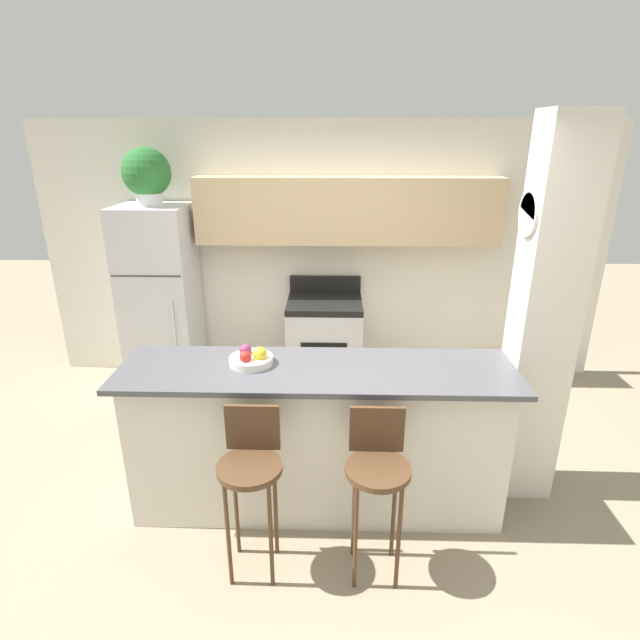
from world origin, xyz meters
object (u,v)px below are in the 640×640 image
(stove_range, at_px, (324,343))
(potted_plant_on_fridge, at_px, (146,174))
(bar_stool_right, at_px, (377,470))
(fruit_bowl, at_px, (251,358))
(refrigerator, at_px, (161,300))
(bar_stool_left, at_px, (251,468))

(stove_range, xyz_separation_m, potted_plant_on_fridge, (-1.59, -0.00, 1.62))
(bar_stool_right, distance_m, fruit_bowl, 1.04)
(refrigerator, bearing_deg, fruit_bowl, -55.72)
(stove_range, bearing_deg, potted_plant_on_fridge, -179.90)
(refrigerator, relative_size, fruit_bowl, 6.50)
(bar_stool_left, distance_m, potted_plant_on_fridge, 2.94)
(refrigerator, distance_m, bar_stool_right, 2.98)
(stove_range, relative_size, fruit_bowl, 3.85)
(bar_stool_left, xyz_separation_m, bar_stool_right, (0.70, 0.00, 0.00))
(fruit_bowl, bearing_deg, potted_plant_on_fridge, 124.28)
(refrigerator, xyz_separation_m, stove_range, (1.59, 0.00, -0.44))
(bar_stool_right, height_order, fruit_bowl, fruit_bowl)
(stove_range, relative_size, bar_stool_right, 1.07)
(bar_stool_left, relative_size, fruit_bowl, 3.62)
(bar_stool_right, height_order, potted_plant_on_fridge, potted_plant_on_fridge)
(bar_stool_left, bearing_deg, stove_range, 80.87)
(refrigerator, height_order, fruit_bowl, refrigerator)
(potted_plant_on_fridge, xyz_separation_m, fruit_bowl, (1.15, -1.69, -1.00))
(stove_range, relative_size, potted_plant_on_fridge, 2.11)
(stove_range, bearing_deg, bar_stool_right, -81.73)
(refrigerator, relative_size, bar_stool_right, 1.80)
(stove_range, distance_m, fruit_bowl, 1.85)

